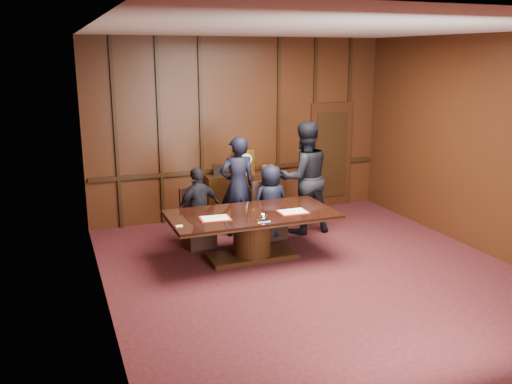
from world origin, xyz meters
TOP-DOWN VIEW (x-y plane):
  - room at (0.07, 0.14)m, footprint 7.00×7.04m
  - sideboard at (0.00, 3.26)m, footprint 1.60×0.45m
  - conference_table at (-0.66, 1.10)m, footprint 2.62×1.32m
  - folder_left at (-1.30, 0.99)m, footprint 0.48×0.36m
  - folder_right at (-0.05, 0.90)m, footprint 0.46×0.34m
  - inkstand at (-0.66, 0.65)m, footprint 0.20×0.14m
  - notepad at (-1.89, 0.82)m, footprint 0.10×0.08m
  - chair_left at (-1.31, 1.98)m, footprint 0.54×0.54m
  - chair_right at (-0.01, 1.98)m, footprint 0.56×0.56m
  - signatory_left at (-1.31, 1.90)m, footprint 0.87×0.57m
  - signatory_right at (-0.01, 1.90)m, footprint 0.67×0.45m
  - witness_left at (-0.48, 2.29)m, footprint 0.67×0.45m
  - witness_right at (0.70, 2.04)m, footprint 0.99×0.77m

SIDE VIEW (x-z plane):
  - chair_left at x=-1.31m, z-range -0.20..0.79m
  - chair_right at x=-0.01m, z-range -0.20..0.79m
  - sideboard at x=0.00m, z-range -0.28..1.26m
  - conference_table at x=-0.66m, z-range 0.13..0.89m
  - signatory_right at x=-0.01m, z-range 0.00..1.33m
  - signatory_left at x=-1.31m, z-range 0.00..1.37m
  - notepad at x=-1.89m, z-range 0.76..0.77m
  - folder_left at x=-1.30m, z-range 0.76..0.78m
  - folder_right at x=-0.05m, z-range 0.76..0.78m
  - inkstand at x=-0.66m, z-range 0.76..0.87m
  - witness_left at x=-0.48m, z-range 0.00..1.80m
  - witness_right at x=0.70m, z-range 0.00..2.04m
  - room at x=0.07m, z-range -0.03..3.47m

